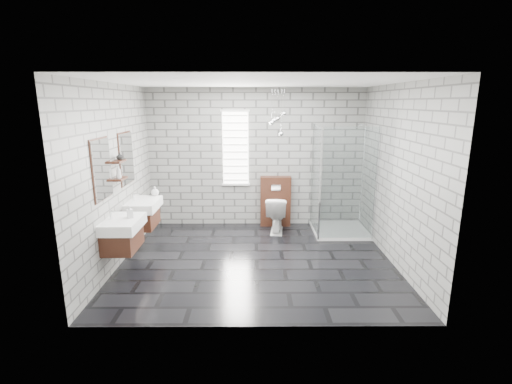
{
  "coord_description": "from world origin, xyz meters",
  "views": [
    {
      "loc": [
        -0.04,
        -5.44,
        2.42
      ],
      "look_at": [
        -0.01,
        0.35,
        1.02
      ],
      "focal_mm": 26.0,
      "sensor_mm": 36.0,
      "label": 1
    }
  ],
  "objects_px": {
    "shower_enclosure": "(337,208)",
    "toilet": "(276,214)",
    "vanity_left": "(120,225)",
    "vanity_right": "(141,206)",
    "cistern_panel": "(275,201)"
  },
  "relations": [
    {
      "from": "cistern_panel",
      "to": "vanity_left",
      "type": "bearing_deg",
      "value": -135.79
    },
    {
      "from": "shower_enclosure",
      "to": "toilet",
      "type": "relative_size",
      "value": 2.93
    },
    {
      "from": "vanity_left",
      "to": "cistern_panel",
      "type": "bearing_deg",
      "value": 44.21
    },
    {
      "from": "vanity_right",
      "to": "shower_enclosure",
      "type": "bearing_deg",
      "value": 12.03
    },
    {
      "from": "vanity_right",
      "to": "toilet",
      "type": "relative_size",
      "value": 2.27
    },
    {
      "from": "shower_enclosure",
      "to": "toilet",
      "type": "distance_m",
      "value": 1.13
    },
    {
      "from": "vanity_right",
      "to": "shower_enclosure",
      "type": "distance_m",
      "value": 3.49
    },
    {
      "from": "vanity_right",
      "to": "shower_enclosure",
      "type": "height_order",
      "value": "shower_enclosure"
    },
    {
      "from": "cistern_panel",
      "to": "toilet",
      "type": "relative_size",
      "value": 1.44
    },
    {
      "from": "vanity_left",
      "to": "cistern_panel",
      "type": "height_order",
      "value": "vanity_left"
    },
    {
      "from": "vanity_left",
      "to": "shower_enclosure",
      "type": "distance_m",
      "value": 3.82
    },
    {
      "from": "vanity_left",
      "to": "vanity_right",
      "type": "distance_m",
      "value": 0.99
    },
    {
      "from": "vanity_left",
      "to": "toilet",
      "type": "distance_m",
      "value": 2.98
    },
    {
      "from": "cistern_panel",
      "to": "shower_enclosure",
      "type": "height_order",
      "value": "shower_enclosure"
    },
    {
      "from": "cistern_panel",
      "to": "toilet",
      "type": "bearing_deg",
      "value": -90.0
    }
  ]
}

